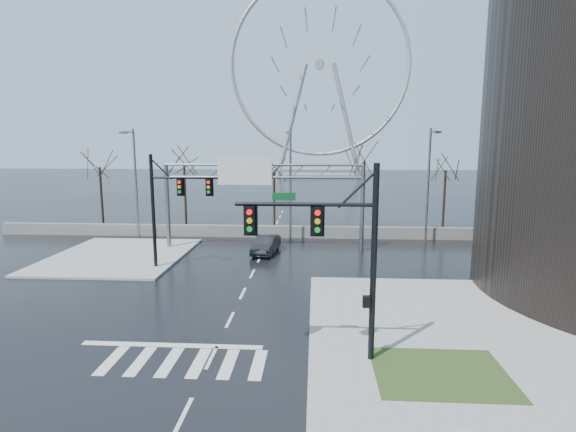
# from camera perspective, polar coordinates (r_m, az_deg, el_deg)

# --- Properties ---
(ground) EXTENTS (260.00, 260.00, 0.00)m
(ground) POSITION_cam_1_polar(r_m,az_deg,el_deg) (23.22, -7.39, -12.93)
(ground) COLOR black
(ground) RESTS_ON ground
(sidewalk_right_ext) EXTENTS (12.00, 10.00, 0.15)m
(sidewalk_right_ext) POSITION_cam_1_polar(r_m,az_deg,el_deg) (25.34, 16.82, -11.15)
(sidewalk_right_ext) COLOR gray
(sidewalk_right_ext) RESTS_ON ground
(sidewalk_far) EXTENTS (10.00, 12.00, 0.15)m
(sidewalk_far) POSITION_cam_1_polar(r_m,az_deg,el_deg) (37.44, -20.65, -4.74)
(sidewalk_far) COLOR gray
(sidewalk_far) RESTS_ON ground
(grass_strip) EXTENTS (5.00, 4.00, 0.02)m
(grass_strip) POSITION_cam_1_polar(r_m,az_deg,el_deg) (18.86, 18.80, -18.33)
(grass_strip) COLOR #2A411B
(grass_strip) RESTS_ON sidewalk_near
(barrier_wall) EXTENTS (52.00, 0.50, 1.10)m
(barrier_wall) POSITION_cam_1_polar(r_m,az_deg,el_deg) (42.12, -2.30, -1.97)
(barrier_wall) COLOR slate
(barrier_wall) RESTS_ON ground
(signal_mast_near) EXTENTS (5.52, 0.41, 8.00)m
(signal_mast_near) POSITION_cam_1_polar(r_m,az_deg,el_deg) (17.52, 6.49, -3.55)
(signal_mast_near) COLOR black
(signal_mast_near) RESTS_ON ground
(signal_mast_far) EXTENTS (4.72, 0.41, 8.00)m
(signal_mast_far) POSITION_cam_1_polar(r_m,az_deg,el_deg) (31.94, -14.92, 1.91)
(signal_mast_far) COLOR black
(signal_mast_far) RESTS_ON ground
(sign_gantry) EXTENTS (16.36, 0.40, 7.60)m
(sign_gantry) POSITION_cam_1_polar(r_m,az_deg,el_deg) (36.52, -3.73, 3.64)
(sign_gantry) COLOR slate
(sign_gantry) RESTS_ON ground
(streetlight_left) EXTENTS (0.50, 2.55, 10.00)m
(streetlight_left) POSITION_cam_1_polar(r_m,az_deg,el_deg) (42.57, -18.96, 4.91)
(streetlight_left) COLOR slate
(streetlight_left) RESTS_ON ground
(streetlight_mid) EXTENTS (0.50, 2.55, 10.00)m
(streetlight_mid) POSITION_cam_1_polar(r_m,az_deg,el_deg) (39.43, 0.28, 5.10)
(streetlight_mid) COLOR slate
(streetlight_mid) RESTS_ON ground
(streetlight_right) EXTENTS (0.50, 2.55, 10.00)m
(streetlight_right) POSITION_cam_1_polar(r_m,az_deg,el_deg) (40.57, 17.52, 4.79)
(streetlight_right) COLOR slate
(streetlight_right) RESTS_ON ground
(tree_far_left) EXTENTS (3.50, 3.50, 7.00)m
(tree_far_left) POSITION_cam_1_polar(r_m,az_deg,el_deg) (50.37, -22.76, 4.93)
(tree_far_left) COLOR black
(tree_far_left) RESTS_ON ground
(tree_left) EXTENTS (3.75, 3.75, 7.50)m
(tree_left) POSITION_cam_1_polar(r_m,az_deg,el_deg) (46.60, -13.04, 5.61)
(tree_left) COLOR black
(tree_left) RESTS_ON ground
(tree_center) EXTENTS (3.25, 3.25, 6.50)m
(tree_center) POSITION_cam_1_polar(r_m,az_deg,el_deg) (45.93, -1.78, 4.79)
(tree_center) COLOR black
(tree_center) RESTS_ON ground
(tree_right) EXTENTS (3.90, 3.90, 7.80)m
(tree_right) POSITION_cam_1_polar(r_m,az_deg,el_deg) (44.93, 9.67, 5.90)
(tree_right) COLOR black
(tree_right) RESTS_ON ground
(tree_far_right) EXTENTS (3.40, 3.40, 6.80)m
(tree_far_right) POSITION_cam_1_polar(r_m,az_deg,el_deg) (47.00, 19.35, 4.67)
(tree_far_right) COLOR black
(tree_far_right) RESTS_ON ground
(ferris_wheel) EXTENTS (45.00, 6.00, 50.91)m
(ferris_wheel) POSITION_cam_1_polar(r_m,az_deg,el_deg) (117.40, 4.03, 17.74)
(ferris_wheel) COLOR gray
(ferris_wheel) RESTS_ON ground
(car) EXTENTS (2.10, 4.51, 1.43)m
(car) POSITION_cam_1_polar(r_m,az_deg,el_deg) (36.03, -2.83, -3.63)
(car) COLOR black
(car) RESTS_ON ground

